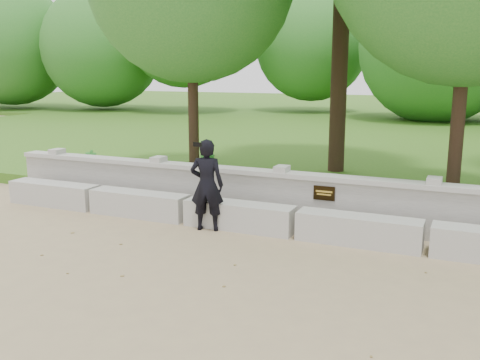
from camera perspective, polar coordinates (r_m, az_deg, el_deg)
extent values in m
plane|color=#99855E|center=(7.03, 1.12, -10.32)|extent=(80.00, 80.00, 0.00)
cube|color=#336017|center=(20.33, 16.54, 4.13)|extent=(40.00, 22.00, 0.25)
cube|color=#BBB8B1|center=(11.17, -19.22, -1.42)|extent=(1.90, 0.45, 0.45)
cube|color=#BBB8B1|center=(9.94, -10.71, -2.54)|extent=(1.90, 0.45, 0.45)
cube|color=#BBB8B1|center=(8.99, -0.10, -3.85)|extent=(1.90, 0.45, 0.45)
cube|color=#BBB8B1|center=(8.42, 12.51, -5.23)|extent=(1.90, 0.45, 0.45)
cube|color=#B0ADA6|center=(9.25, 7.35, -2.32)|extent=(12.50, 0.25, 0.82)
cube|color=#BBB8B1|center=(9.15, 7.42, 0.41)|extent=(12.50, 0.35, 0.08)
cube|color=black|center=(8.99, 8.96, -1.40)|extent=(0.36, 0.02, 0.24)
imported|color=black|center=(8.83, -3.56, -0.55)|extent=(0.63, 0.49, 1.53)
cube|color=black|center=(8.43, -4.57, 3.80)|extent=(0.14, 0.05, 0.07)
cylinder|color=#382619|center=(11.78, -5.01, 8.31)|extent=(0.23, 0.23, 3.39)
cylinder|color=#382619|center=(12.84, 10.63, 13.45)|extent=(0.38, 0.38, 5.64)
cylinder|color=#382619|center=(10.14, 22.34, 7.35)|extent=(0.24, 0.24, 3.54)
imported|color=#297628|center=(13.17, -15.61, 1.99)|extent=(0.33, 0.28, 0.52)
imported|color=#297628|center=(13.62, -3.50, 2.97)|extent=(0.44, 0.46, 0.65)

